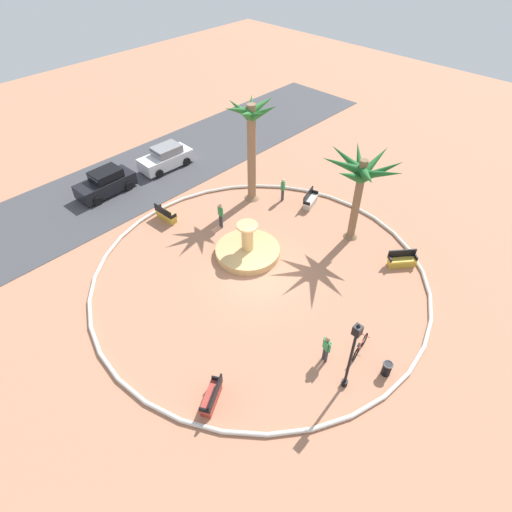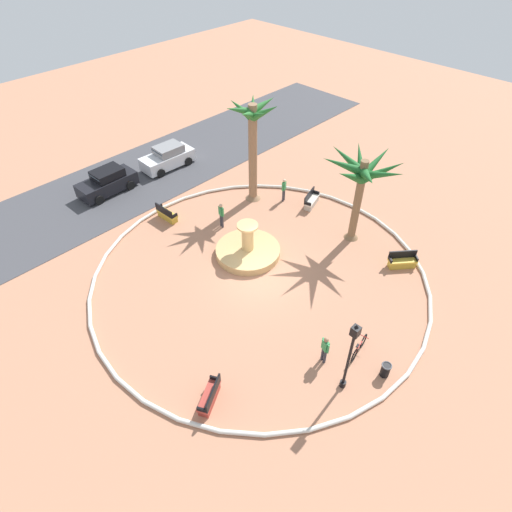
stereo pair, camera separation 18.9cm
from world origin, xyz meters
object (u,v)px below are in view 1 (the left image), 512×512
object	(u,v)px
bicycle_red_frame	(360,347)
person_cyclist_helmet	(326,348)
fountain	(248,250)
parked_car_leftmost	(106,183)
bench_north	(212,398)
bench_southeast	(402,261)
lamppost	(352,352)
bench_east	(310,201)
parked_car_second	(166,158)
trash_bin	(387,368)
palm_tree_by_curb	(361,177)
palm_tree_near_fountain	(252,133)
bench_west	(166,215)
person_pedestrian_stroll	(221,214)
person_cyclist_photo	(283,189)

from	to	relation	value
bicycle_red_frame	person_cyclist_helmet	size ratio (longest dim) A/B	1.04
fountain	person_cyclist_helmet	bearing A→B (deg)	-110.17
fountain	parked_car_leftmost	size ratio (longest dim) A/B	0.93
bench_north	bicycle_red_frame	xyz separation A→B (m)	(6.41, -3.05, 0.04)
bicycle_red_frame	bench_southeast	bearing A→B (deg)	13.55
lamppost	bicycle_red_frame	size ratio (longest dim) A/B	2.41
bench_east	parked_car_second	distance (m)	11.52
trash_bin	person_cyclist_helmet	bearing A→B (deg)	118.32
fountain	bench_east	bearing A→B (deg)	4.18
palm_tree_by_curb	palm_tree_near_fountain	bearing A→B (deg)	99.07
bench_north	trash_bin	world-z (taller)	bench_north
bench_west	palm_tree_by_curb	bearing A→B (deg)	-54.98
palm_tree_by_curb	trash_bin	bearing A→B (deg)	-136.54
person_pedestrian_stroll	trash_bin	bearing A→B (deg)	-99.76
fountain	person_cyclist_photo	distance (m)	6.05
lamppost	parked_car_second	bearing A→B (deg)	73.18
bench_southeast	bench_east	bearing A→B (deg)	81.28
bicycle_red_frame	parked_car_second	world-z (taller)	parked_car_second
lamppost	person_pedestrian_stroll	distance (m)	12.83
bench_east	bench_north	size ratio (longest dim) A/B	1.02
fountain	bench_southeast	size ratio (longest dim) A/B	2.43
person_cyclist_helmet	parked_car_second	size ratio (longest dim) A/B	0.40
palm_tree_by_curb	person_cyclist_helmet	distance (m)	9.91
fountain	palm_tree_by_curb	distance (m)	7.57
bench_east	person_pedestrian_stroll	world-z (taller)	person_pedestrian_stroll
trash_bin	person_cyclist_photo	distance (m)	14.18
parked_car_leftmost	parked_car_second	xyz separation A→B (m)	(5.01, -0.20, 0.00)
bench_west	bicycle_red_frame	world-z (taller)	bench_west
bicycle_red_frame	bench_west	bearing A→B (deg)	89.38
person_pedestrian_stroll	parked_car_leftmost	bearing A→B (deg)	108.09
parked_car_leftmost	person_pedestrian_stroll	bearing A→B (deg)	-71.91
bench_north	parked_car_leftmost	world-z (taller)	parked_car_leftmost
bench_west	parked_car_second	xyz separation A→B (m)	(4.13, 5.29, 0.43)
palm_tree_near_fountain	bench_north	world-z (taller)	palm_tree_near_fountain
person_cyclist_helmet	palm_tree_near_fountain	bearing A→B (deg)	58.10
bench_east	person_pedestrian_stroll	size ratio (longest dim) A/B	0.99
person_pedestrian_stroll	bench_north	bearing A→B (deg)	-134.78
bench_east	bench_west	bearing A→B (deg)	143.40
palm_tree_near_fountain	person_cyclist_photo	distance (m)	4.35
bench_north	palm_tree_by_curb	bearing A→B (deg)	9.01
lamppost	bicycle_red_frame	bearing A→B (deg)	14.59
parked_car_second	person_cyclist_helmet	bearing A→B (deg)	-106.78
person_cyclist_photo	parked_car_second	distance (m)	9.62
bench_east	lamppost	bearing A→B (deg)	-135.52
person_cyclist_photo	parked_car_leftmost	distance (m)	12.17
bench_southeast	person_cyclist_helmet	world-z (taller)	person_cyclist_helmet
lamppost	person_cyclist_photo	xyz separation A→B (m)	(8.86, 11.25, -1.47)
bench_west	bench_east	bearing A→B (deg)	-36.60
parked_car_second	bench_north	bearing A→B (deg)	-122.27
palm_tree_by_curb	bench_southeast	bearing A→B (deg)	-93.07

